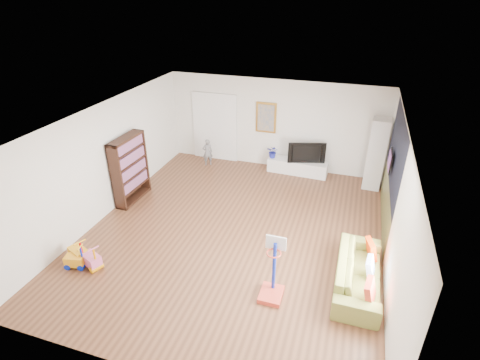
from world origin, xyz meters
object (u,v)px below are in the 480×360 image
(media_console, at_px, (297,167))
(sofa, at_px, (359,273))
(bookshelf, at_px, (130,169))
(basketball_hoop, at_px, (272,270))

(media_console, bearing_deg, sofa, -63.82)
(bookshelf, bearing_deg, basketball_hoop, -26.75)
(bookshelf, distance_m, basketball_hoop, 4.89)
(basketball_hoop, bearing_deg, media_console, 94.61)
(bookshelf, height_order, sofa, bookshelf)
(sofa, relative_size, basketball_hoop, 1.68)
(bookshelf, relative_size, basketball_hoop, 1.43)
(sofa, bearing_deg, bookshelf, 75.27)
(media_console, bearing_deg, basketball_hoop, -82.64)
(media_console, distance_m, sofa, 4.77)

